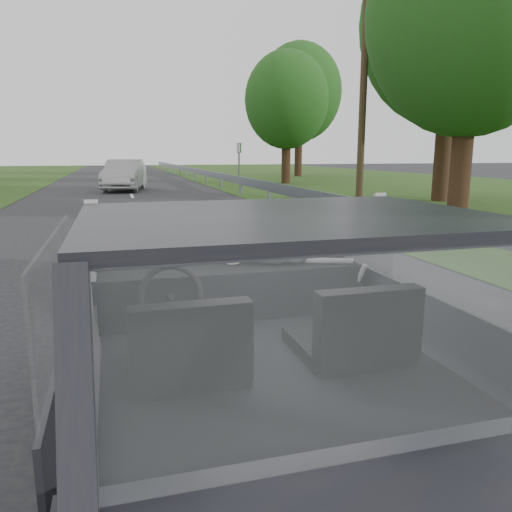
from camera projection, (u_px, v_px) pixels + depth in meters
ground at (258, 470)px, 2.70m from camera, size 140.00×140.00×0.00m
subject_car at (258, 344)px, 2.55m from camera, size 1.80×4.00×1.45m
dashboard at (231, 289)px, 3.12m from camera, size 1.58×0.45×0.30m
driver_seat at (188, 343)px, 2.14m from camera, size 0.50×0.72×0.42m
passenger_seat at (357, 326)px, 2.36m from camera, size 0.50×0.72×0.42m
steering_wheel at (171, 296)px, 2.72m from camera, size 0.36×0.36×0.04m
cat at (271, 249)px, 3.11m from camera, size 0.65×0.33×0.28m
guardrail at (310, 195)px, 13.15m from camera, size 0.05×90.00×0.32m
other_car at (124, 175)px, 22.69m from camera, size 2.41×4.47×1.39m
highway_sign at (239, 163)px, 28.05m from camera, size 0.11×0.89×2.22m
utility_pole at (363, 90)px, 16.43m from camera, size 0.26×0.26×7.43m
tree_0 at (469, 63)px, 11.83m from camera, size 6.22×6.22×7.53m
tree_1 at (449, 64)px, 16.81m from camera, size 7.47×7.47×9.22m
tree_2 at (286, 120)px, 27.34m from camera, size 5.89×5.89×6.94m
tree_3 at (299, 112)px, 35.58m from camera, size 6.21×6.21×9.06m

